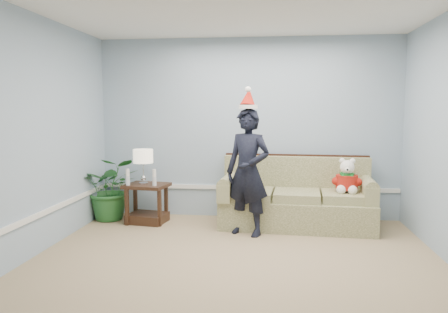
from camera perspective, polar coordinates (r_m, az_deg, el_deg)
room_shell at (r=4.09m, az=0.97°, el=2.16°), size 4.54×5.04×2.74m
wainscot_trim at (r=5.60m, az=-9.97°, el=-6.16°), size 4.49×4.99×0.06m
sofa at (r=6.27m, az=9.43°, el=-5.79°), size 2.14×1.02×0.98m
side_table at (r=6.47m, az=-10.01°, el=-6.58°), size 0.66×0.58×0.57m
table_lamp at (r=6.34m, az=-10.52°, el=-0.15°), size 0.28×0.28×0.50m
candle_pair at (r=6.28m, az=-10.79°, el=-2.76°), size 0.45×0.06×0.23m
houseplant at (r=6.71m, az=-14.49°, el=-4.05°), size 0.98×0.90×0.94m
man at (r=5.67m, az=3.13°, el=-2.04°), size 0.71×0.61×1.66m
santa_hat at (r=5.63m, az=3.20°, el=7.50°), size 0.29×0.32×0.29m
teddy_bear at (r=6.15m, az=15.76°, el=-2.97°), size 0.33×0.35×0.48m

